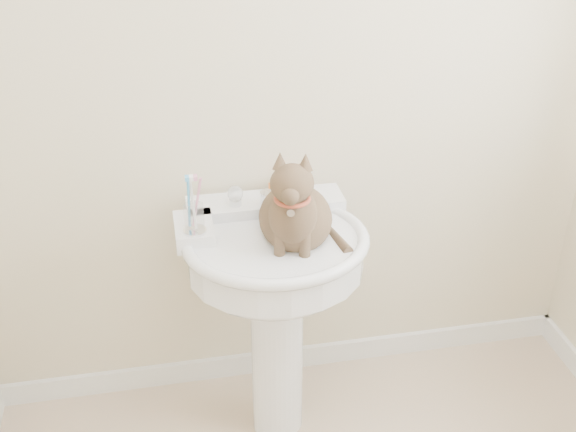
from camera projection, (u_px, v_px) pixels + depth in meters
wall_back at (290, 58)px, 2.25m from camera, size 2.20×0.00×2.50m
baseboard_back at (290, 358)px, 2.84m from camera, size 2.20×0.02×0.09m
pedestal_sink at (275, 275)px, 2.28m from camera, size 0.59×0.58×0.82m
faucet at (267, 194)px, 2.30m from camera, size 0.28×0.12×0.14m
soap_bar at (284, 187)px, 2.40m from camera, size 0.10×0.08×0.03m
toothbrush_cup at (194, 218)px, 2.15m from camera, size 0.07×0.07×0.19m
cat at (296, 214)px, 2.16m from camera, size 0.25×0.31×0.45m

